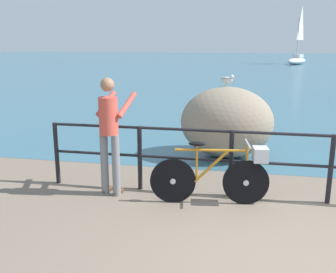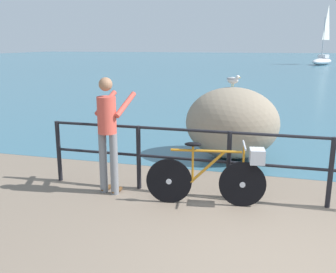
{
  "view_description": "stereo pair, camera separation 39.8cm",
  "coord_description": "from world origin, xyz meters",
  "px_view_note": "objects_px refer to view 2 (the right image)",
  "views": [
    {
      "loc": [
        -0.56,
        -3.82,
        2.26
      ],
      "look_at": [
        -1.74,
        2.09,
        0.78
      ],
      "focal_mm": 40.84,
      "sensor_mm": 36.0,
      "label": 1
    },
    {
      "loc": [
        -0.18,
        -3.73,
        2.26
      ],
      "look_at": [
        -1.74,
        2.09,
        0.78
      ],
      "focal_mm": 40.84,
      "sensor_mm": 36.0,
      "label": 2
    }
  ],
  "objects_px": {
    "bicycle": "(216,174)",
    "sailboat": "(323,58)",
    "person_at_railing": "(108,130)",
    "breakwater_boulder_main": "(232,123)",
    "seagull": "(233,80)"
  },
  "relations": [
    {
      "from": "person_at_railing",
      "to": "breakwater_boulder_main",
      "type": "bearing_deg",
      "value": -22.3
    },
    {
      "from": "bicycle",
      "to": "sailboat",
      "type": "distance_m",
      "value": 39.62
    },
    {
      "from": "bicycle",
      "to": "breakwater_boulder_main",
      "type": "distance_m",
      "value": 2.44
    },
    {
      "from": "person_at_railing",
      "to": "sailboat",
      "type": "height_order",
      "value": "sailboat"
    },
    {
      "from": "bicycle",
      "to": "seagull",
      "type": "height_order",
      "value": "seagull"
    },
    {
      "from": "sailboat",
      "to": "seagull",
      "type": "bearing_deg",
      "value": 16.41
    },
    {
      "from": "person_at_railing",
      "to": "breakwater_boulder_main",
      "type": "relative_size",
      "value": 0.96
    },
    {
      "from": "person_at_railing",
      "to": "sailboat",
      "type": "relative_size",
      "value": 0.29
    },
    {
      "from": "sailboat",
      "to": "bicycle",
      "type": "bearing_deg",
      "value": 17.07
    },
    {
      "from": "bicycle",
      "to": "person_at_railing",
      "type": "bearing_deg",
      "value": 170.36
    },
    {
      "from": "person_at_railing",
      "to": "seagull",
      "type": "xyz_separation_m",
      "value": [
        1.58,
        2.48,
        0.57
      ]
    },
    {
      "from": "bicycle",
      "to": "breakwater_boulder_main",
      "type": "xyz_separation_m",
      "value": [
        -0.03,
        2.43,
        0.25
      ]
    },
    {
      "from": "person_at_railing",
      "to": "bicycle",
      "type": "bearing_deg",
      "value": -79.94
    },
    {
      "from": "seagull",
      "to": "sailboat",
      "type": "relative_size",
      "value": 0.05
    },
    {
      "from": "bicycle",
      "to": "sailboat",
      "type": "xyz_separation_m",
      "value": [
        5.82,
        39.19,
        0.24
      ]
    }
  ]
}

